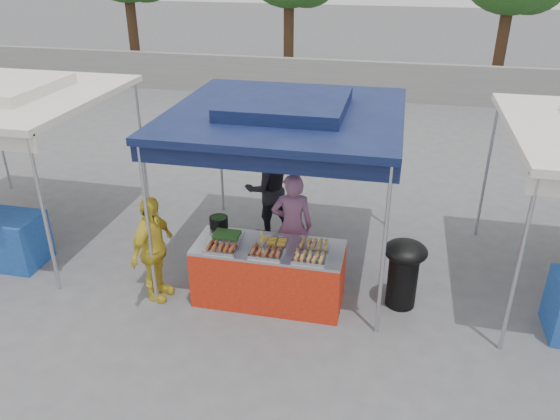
% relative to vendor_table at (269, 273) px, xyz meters
% --- Properties ---
extents(ground_plane, '(80.00, 80.00, 0.00)m').
position_rel_vendor_table_xyz_m(ground_plane, '(0.00, 0.10, -0.43)').
color(ground_plane, '#565658').
extents(back_wall, '(40.00, 0.25, 1.20)m').
position_rel_vendor_table_xyz_m(back_wall, '(0.00, 11.10, 0.17)').
color(back_wall, gray).
rests_on(back_wall, ground_plane).
extents(main_canopy, '(3.20, 3.20, 2.57)m').
position_rel_vendor_table_xyz_m(main_canopy, '(0.00, 1.07, 1.94)').
color(main_canopy, '#B3B3BA').
rests_on(main_canopy, ground_plane).
extents(vendor_table, '(2.00, 0.80, 0.85)m').
position_rel_vendor_table_xyz_m(vendor_table, '(0.00, 0.00, 0.00)').
color(vendor_table, red).
rests_on(vendor_table, ground_plane).
extents(food_tray_fl, '(0.42, 0.30, 0.07)m').
position_rel_vendor_table_xyz_m(food_tray_fl, '(-0.58, -0.24, 0.46)').
color(food_tray_fl, silver).
rests_on(food_tray_fl, vendor_table).
extents(food_tray_fm, '(0.42, 0.30, 0.07)m').
position_rel_vendor_table_xyz_m(food_tray_fm, '(0.03, -0.23, 0.46)').
color(food_tray_fm, silver).
rests_on(food_tray_fm, vendor_table).
extents(food_tray_fr, '(0.42, 0.30, 0.07)m').
position_rel_vendor_table_xyz_m(food_tray_fr, '(0.59, -0.24, 0.46)').
color(food_tray_fr, silver).
rests_on(food_tray_fr, vendor_table).
extents(food_tray_bl, '(0.42, 0.30, 0.07)m').
position_rel_vendor_table_xyz_m(food_tray_bl, '(-0.61, 0.10, 0.46)').
color(food_tray_bl, silver).
rests_on(food_tray_bl, vendor_table).
extents(food_tray_bm, '(0.42, 0.30, 0.07)m').
position_rel_vendor_table_xyz_m(food_tray_bm, '(0.04, 0.05, 0.46)').
color(food_tray_bm, silver).
rests_on(food_tray_bm, vendor_table).
extents(food_tray_br, '(0.42, 0.30, 0.07)m').
position_rel_vendor_table_xyz_m(food_tray_br, '(0.59, 0.10, 0.46)').
color(food_tray_br, silver).
rests_on(food_tray_br, vendor_table).
extents(cooking_pot, '(0.26, 0.26, 0.15)m').
position_rel_vendor_table_xyz_m(cooking_pot, '(-0.82, 0.38, 0.50)').
color(cooking_pot, black).
rests_on(cooking_pot, vendor_table).
extents(skewer_cup, '(0.09, 0.09, 0.11)m').
position_rel_vendor_table_xyz_m(skewer_cup, '(-0.06, -0.13, 0.48)').
color(skewer_cup, '#B3B3BA').
rests_on(skewer_cup, vendor_table).
extents(wok_burner, '(0.58, 0.58, 0.97)m').
position_rel_vendor_table_xyz_m(wok_burner, '(1.78, 0.28, 0.15)').
color(wok_burner, black).
rests_on(wok_burner, ground_plane).
extents(crate_left, '(0.49, 0.34, 0.29)m').
position_rel_vendor_table_xyz_m(crate_left, '(-0.26, 0.73, -0.28)').
color(crate_left, '#13309B').
rests_on(crate_left, ground_plane).
extents(crate_right, '(0.46, 0.32, 0.28)m').
position_rel_vendor_table_xyz_m(crate_right, '(0.18, 0.77, -0.29)').
color(crate_right, '#13309B').
rests_on(crate_right, ground_plane).
extents(crate_stacked, '(0.44, 0.31, 0.26)m').
position_rel_vendor_table_xyz_m(crate_stacked, '(0.18, 0.77, -0.02)').
color(crate_stacked, '#13309B').
rests_on(crate_stacked, crate_right).
extents(vendor_woman, '(0.66, 0.50, 1.63)m').
position_rel_vendor_table_xyz_m(vendor_woman, '(0.18, 0.68, 0.39)').
color(vendor_woman, '#835377').
rests_on(vendor_woman, ground_plane).
extents(helper_man, '(0.99, 0.94, 1.62)m').
position_rel_vendor_table_xyz_m(helper_man, '(-0.48, 1.93, 0.39)').
color(helper_man, black).
rests_on(helper_man, ground_plane).
extents(customer_person, '(0.51, 0.94, 1.53)m').
position_rel_vendor_table_xyz_m(customer_person, '(-1.54, -0.27, 0.34)').
color(customer_person, gold).
rests_on(customer_person, ground_plane).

